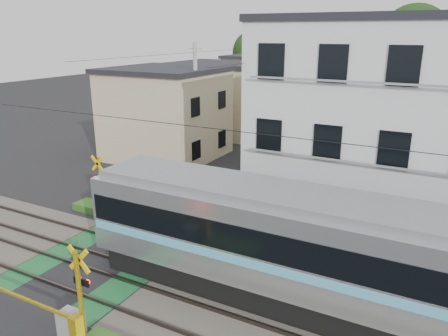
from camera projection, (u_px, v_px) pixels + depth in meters
The scene contains 11 objects.
ground at pixel (97, 263), 16.98m from camera, with size 120.00×120.00×0.00m, color black.
track_bed at pixel (97, 263), 16.97m from camera, with size 120.00×120.00×0.14m.
crossing_signal_near at pixel (71, 320), 12.53m from camera, with size 4.74×0.65×3.09m.
crossing_signal_far at pixel (110, 204), 21.01m from camera, with size 4.74×0.65×3.09m.
apartment_block at pixel (379, 123), 19.75m from camera, with size 10.20×8.36×9.30m.
houses_row at pixel (311, 97), 37.71m from camera, with size 22.07×31.35×6.80m.
tree_hill at pixel (377, 57), 54.81m from camera, with size 40.00×13.44×11.87m.
catenary at pixel (236, 202), 13.20m from camera, with size 60.00×5.04×7.00m.
utility_poles at pixel (285, 90), 35.59m from camera, with size 7.90×42.00×8.00m.
pedestrian at pixel (310, 123), 38.78m from camera, with size 0.65×0.42×1.77m, color #292833.
weed_patches at pixel (131, 272), 16.06m from camera, with size 10.25×8.80×0.40m.
Camera 1 is at (11.49, -10.97, 8.63)m, focal length 35.00 mm.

